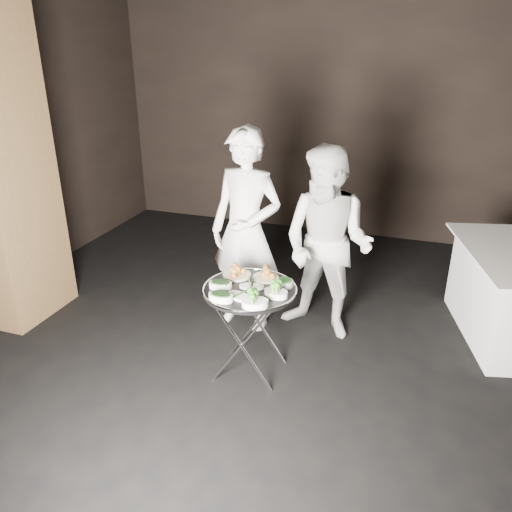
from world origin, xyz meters
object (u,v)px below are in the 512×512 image
(tray_stand, at_px, (250,327))
(waiter_right, at_px, (327,245))
(serving_tray, at_px, (250,290))
(waiter_left, at_px, (246,231))

(tray_stand, relative_size, waiter_right, 0.43)
(waiter_right, bearing_deg, serving_tray, -104.16)
(tray_stand, distance_m, waiter_left, 0.93)
(tray_stand, bearing_deg, waiter_left, 111.74)
(waiter_left, xyz_separation_m, waiter_right, (0.71, 0.07, -0.06))
(waiter_left, bearing_deg, tray_stand, -59.66)
(serving_tray, bearing_deg, waiter_right, 61.89)
(tray_stand, height_order, serving_tray, serving_tray)
(tray_stand, height_order, waiter_left, waiter_left)
(tray_stand, distance_m, waiter_right, 1.00)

